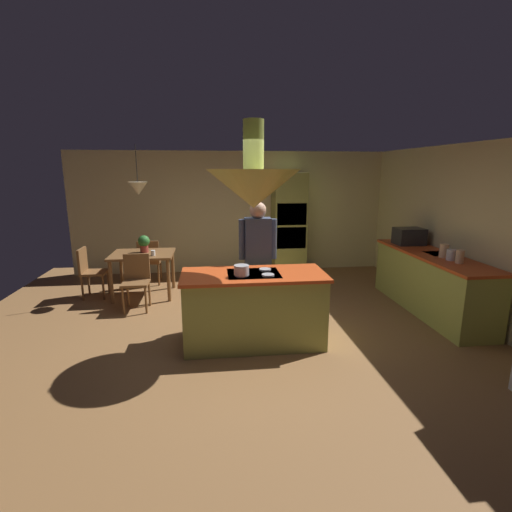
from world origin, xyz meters
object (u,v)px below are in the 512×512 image
cooking_pot_on_cooktop (241,270)px  cup_on_table (153,253)px  chair_at_corner (89,269)px  potted_plant_on_table (144,243)px  oven_tower (289,224)px  person_at_island (258,254)px  microwave_on_counter (409,236)px  canister_flour (460,257)px  dining_table (143,259)px  kitchen_island (254,308)px  chair_by_back_wall (149,259)px  canister_sugar (451,255)px  canister_tea (444,251)px  chair_facing_island (136,278)px

cooking_pot_on_cooktop → cup_on_table: bearing=123.4°
chair_at_corner → potted_plant_on_table: potted_plant_on_table is taller
oven_tower → cooking_pot_on_cooktop: (-1.26, -3.37, -0.06)m
person_at_island → cooking_pot_on_cooktop: person_at_island is taller
person_at_island → microwave_on_counter: (2.71, 0.87, 0.06)m
oven_tower → person_at_island: 2.74m
canister_flour → cup_on_table: bearing=158.5°
dining_table → person_at_island: (1.83, -1.42, 0.35)m
kitchen_island → chair_by_back_wall: 3.24m
cup_on_table → canister_flour: canister_flour is taller
person_at_island → canister_sugar: 2.72m
oven_tower → microwave_on_counter: oven_tower is taller
kitchen_island → canister_tea: bearing=10.8°
person_at_island → chair_at_corner: size_ratio=2.00×
person_at_island → chair_facing_island: (-1.83, 0.77, -0.50)m
dining_table → chair_by_back_wall: bearing=90.0°
kitchen_island → chair_by_back_wall: size_ratio=2.05×
kitchen_island → dining_table: size_ratio=1.70×
canister_flour → cooking_pot_on_cooktop: size_ratio=1.03×
person_at_island → canister_tea: (2.71, -0.13, 0.01)m
cup_on_table → canister_sugar: size_ratio=0.58×
oven_tower → microwave_on_counter: bearing=-44.4°
kitchen_island → cup_on_table: 2.42m
canister_flour → chair_by_back_wall: bearing=150.5°
chair_facing_island → cooking_pot_on_cooktop: size_ratio=4.83×
oven_tower → kitchen_island: bearing=-108.7°
chair_at_corner → canister_tea: bearing=-106.0°
kitchen_island → oven_tower: oven_tower is taller
chair_by_back_wall → canister_tea: bearing=154.0°
person_at_island → potted_plant_on_table: bearing=140.6°
chair_by_back_wall → potted_plant_on_table: 0.73m
dining_table → potted_plant_on_table: bearing=69.6°
dining_table → canister_sugar: bearing=-20.9°
oven_tower → person_at_island: oven_tower is taller
cup_on_table → microwave_on_counter: bearing=-4.5°
potted_plant_on_table → cup_on_table: size_ratio=3.33×
dining_table → canister_flour: canister_flour is taller
chair_at_corner → canister_flour: size_ratio=4.67×
dining_table → canister_tea: (4.54, -1.56, 0.36)m
chair_facing_island → cooking_pot_on_cooktop: cooking_pot_on_cooktop is taller
oven_tower → cooking_pot_on_cooktop: oven_tower is taller
kitchen_island → cup_on_table: size_ratio=19.77×
oven_tower → potted_plant_on_table: (-2.78, -1.08, -0.13)m
dining_table → chair_by_back_wall: size_ratio=1.20×
potted_plant_on_table → cooking_pot_on_cooktop: 2.75m
kitchen_island → canister_sugar: (2.84, 0.36, 0.53)m
chair_facing_island → potted_plant_on_table: (0.02, 0.72, 0.42)m
chair_facing_island → canister_sugar: canister_sugar is taller
potted_plant_on_table → canister_tea: 4.80m
chair_by_back_wall → cooking_pot_on_cooktop: size_ratio=4.83×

